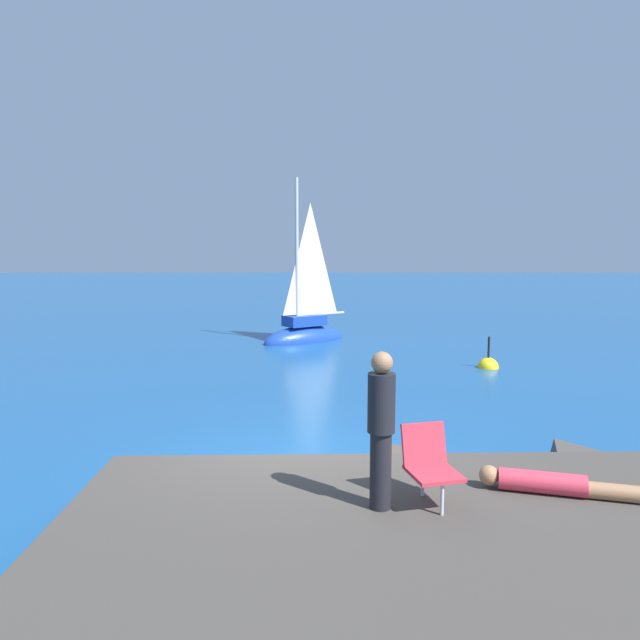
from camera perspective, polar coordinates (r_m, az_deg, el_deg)
name	(u,v)px	position (r m, az deg, el deg)	size (l,w,h in m)	color
ground_plane	(296,467)	(8.59, -2.41, -14.46)	(160.00, 160.00, 0.00)	navy
shore_ledge	(413,543)	(6.13, 9.26, -21.10)	(7.08, 3.66, 0.51)	#423D38
boulder_seaward	(412,480)	(8.25, 9.11, -15.46)	(1.12, 0.89, 0.61)	#464136
boulder_inland	(586,482)	(8.88, 24.93, -14.39)	(1.20, 0.96, 0.66)	#403C38
sailboat_near	(303,332)	(20.02, -1.67, -1.18)	(3.28, 2.77, 6.16)	#193D99
person_sunbather	(553,484)	(6.90, 22.18, -14.87)	(1.72, 0.64, 0.25)	#DB384C
person_standing	(380,426)	(5.89, 5.95, -10.42)	(0.28, 0.28, 1.62)	black
beach_chair	(427,461)	(6.23, 10.66, -13.61)	(0.61, 0.69, 0.80)	#E03342
marker_buoy	(486,367)	(16.17, 16.24, -4.55)	(0.56, 0.56, 1.13)	yellow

